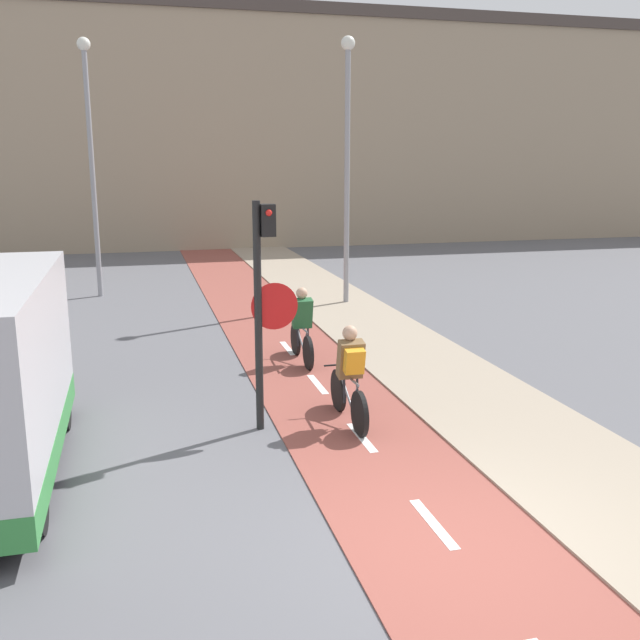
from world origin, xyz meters
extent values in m
plane|color=#5B5B60|center=(0.00, 0.00, 0.00)|extent=(120.00, 120.00, 0.00)
cube|color=brown|center=(0.00, 0.00, 0.01)|extent=(2.17, 60.00, 0.02)
cube|color=white|center=(0.00, 0.50, 0.02)|extent=(0.12, 1.10, 0.00)
cube|color=white|center=(0.00, 3.00, 0.02)|extent=(0.12, 1.10, 0.00)
cube|color=white|center=(0.00, 5.50, 0.02)|extent=(0.12, 1.10, 0.00)
cube|color=white|center=(0.00, 8.00, 0.02)|extent=(0.12, 1.10, 0.00)
cube|color=white|center=(0.00, 10.50, 0.02)|extent=(0.12, 1.10, 0.00)
cube|color=gray|center=(0.00, 27.60, 4.91)|extent=(60.00, 5.00, 9.82)
cube|color=#473D38|center=(0.00, 27.60, 10.07)|extent=(60.00, 5.20, 0.50)
cylinder|color=black|center=(-1.31, 3.75, 1.64)|extent=(0.11, 0.11, 3.28)
cube|color=black|center=(-1.15, 3.75, 3.01)|extent=(0.20, 0.20, 0.44)
sphere|color=red|center=(-1.15, 3.64, 3.12)|extent=(0.09, 0.09, 0.09)
cone|color=red|center=(-1.07, 3.74, 1.80)|extent=(0.67, 0.01, 0.67)
cone|color=silver|center=(-1.07, 3.75, 1.80)|extent=(0.60, 0.02, 0.60)
cylinder|color=gray|center=(-3.97, 15.12, 3.36)|extent=(0.14, 0.14, 6.72)
sphere|color=silver|center=(-3.97, 15.12, 6.83)|extent=(0.36, 0.36, 0.36)
cylinder|color=gray|center=(2.54, 12.31, 3.29)|extent=(0.14, 0.14, 6.58)
sphere|color=silver|center=(2.54, 12.31, 6.69)|extent=(0.36, 0.36, 0.36)
cylinder|color=black|center=(0.00, 3.11, 0.33)|extent=(0.07, 0.66, 0.66)
cylinder|color=black|center=(0.00, 4.20, 0.33)|extent=(0.07, 0.66, 0.66)
cylinder|color=slate|center=(0.00, 3.87, 0.50)|extent=(0.04, 0.69, 0.41)
cylinder|color=slate|center=(0.00, 3.36, 0.52)|extent=(0.04, 0.36, 0.43)
cylinder|color=slate|center=(0.00, 3.70, 0.71)|extent=(0.04, 1.01, 0.07)
cylinder|color=slate|center=(0.00, 3.32, 0.32)|extent=(0.04, 0.42, 0.05)
cylinder|color=black|center=(0.00, 4.20, 0.74)|extent=(0.46, 0.03, 0.03)
cube|color=brown|center=(0.00, 3.58, 1.00)|extent=(0.36, 0.31, 0.59)
sphere|color=tan|center=(0.00, 3.62, 1.38)|extent=(0.22, 0.22, 0.22)
cylinder|color=#232328|center=(-0.10, 3.54, 0.57)|extent=(0.04, 0.07, 0.41)
cylinder|color=#232328|center=(0.10, 3.54, 0.57)|extent=(0.04, 0.07, 0.41)
cube|color=orange|center=(0.00, 3.40, 1.02)|extent=(0.28, 0.23, 0.39)
cylinder|color=black|center=(0.07, 6.47, 0.32)|extent=(0.07, 0.64, 0.64)
cylinder|color=black|center=(0.07, 7.55, 0.32)|extent=(0.07, 0.64, 0.64)
cylinder|color=slate|center=(0.07, 7.21, 0.49)|extent=(0.04, 0.68, 0.40)
cylinder|color=slate|center=(0.07, 6.72, 0.50)|extent=(0.04, 0.36, 0.42)
cylinder|color=slate|center=(0.07, 7.05, 0.68)|extent=(0.04, 0.99, 0.07)
cylinder|color=slate|center=(0.07, 6.68, 0.31)|extent=(0.04, 0.41, 0.05)
cylinder|color=black|center=(0.07, 7.55, 0.72)|extent=(0.46, 0.03, 0.03)
cube|color=#235B33|center=(0.07, 6.93, 0.98)|extent=(0.36, 0.31, 0.59)
sphere|color=tan|center=(0.07, 6.97, 1.36)|extent=(0.22, 0.22, 0.22)
cylinder|color=#232328|center=(-0.03, 6.90, 0.55)|extent=(0.04, 0.07, 0.40)
cylinder|color=#232328|center=(0.17, 6.90, 0.55)|extent=(0.04, 0.07, 0.40)
cylinder|color=black|center=(-4.08, 4.44, 0.35)|extent=(0.18, 0.70, 0.70)
cylinder|color=black|center=(-4.08, 1.38, 0.35)|extent=(0.18, 0.70, 0.70)
camera|label=1|loc=(-2.92, -5.92, 3.82)|focal=40.00mm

